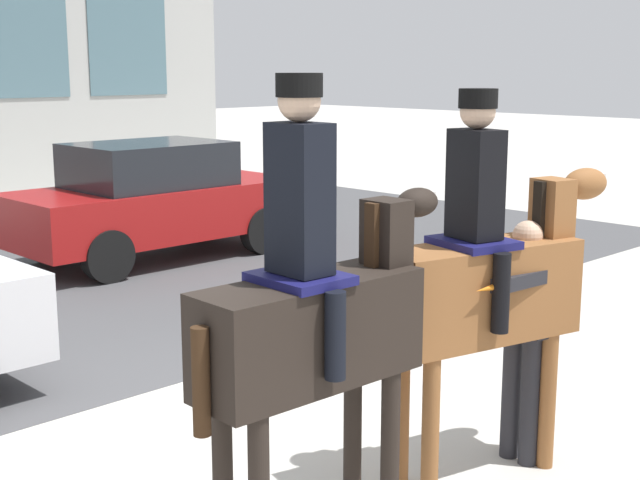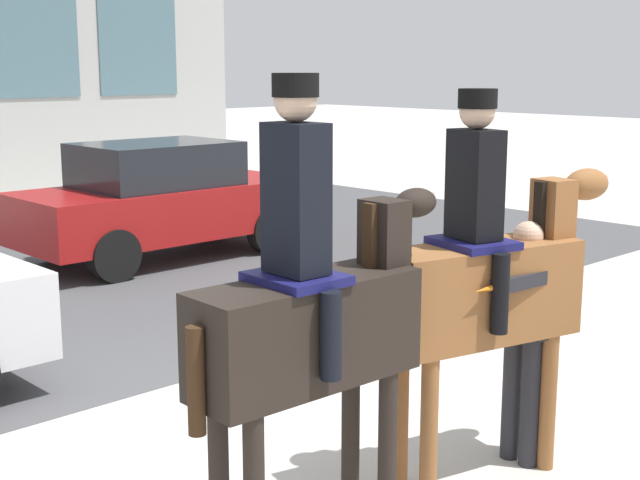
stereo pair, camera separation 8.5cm
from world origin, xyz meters
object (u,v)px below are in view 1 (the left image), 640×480
Objects in this scene: pedestrian_bystander at (524,322)px; street_car_far_lane at (154,200)px; mounted_horse_lead at (314,316)px; mounted_horse_companion at (485,279)px.

pedestrian_bystander is 7.53m from street_car_far_lane.
mounted_horse_lead is 0.64× the size of street_car_far_lane.
pedestrian_bystander is at bearing -3.14° from mounted_horse_lead.
street_car_far_lane is (1.95, 7.27, -0.15)m from pedestrian_bystander.
mounted_horse_companion is 0.49m from pedestrian_bystander.
mounted_horse_lead reaches higher than mounted_horse_companion.
mounted_horse_companion is at bearing -1.20° from mounted_horse_lead.
mounted_horse_companion is 0.62× the size of street_car_far_lane.
mounted_horse_lead is 1.57× the size of pedestrian_bystander.
pedestrian_bystander is (0.34, -0.08, -0.34)m from mounted_horse_companion.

